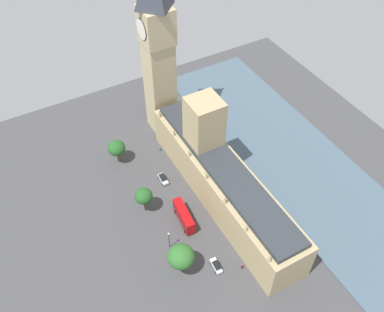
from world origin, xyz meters
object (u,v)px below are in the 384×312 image
(parliament_building, at_px, (220,176))
(pedestrian_midblock, at_px, (160,149))
(plane_tree_near_tower, at_px, (116,148))
(pedestrian_by_river_gate, at_px, (242,267))
(clock_tower, at_px, (157,45))
(plane_tree_under_trees, at_px, (144,196))
(plane_tree_kerbside, at_px, (181,257))
(double_decker_bus_corner, at_px, (184,216))
(street_lamp_trailing, at_px, (169,238))
(car_silver_opposite_hall, at_px, (163,179))
(car_white_far_end, at_px, (216,266))

(parliament_building, bearing_deg, pedestrian_midblock, -73.23)
(parliament_building, bearing_deg, plane_tree_near_tower, -51.73)
(pedestrian_midblock, distance_m, pedestrian_by_river_gate, 49.07)
(clock_tower, xyz_separation_m, plane_tree_under_trees, (20.82, 30.78, -25.62))
(plane_tree_kerbside, bearing_deg, pedestrian_midblock, -108.84)
(pedestrian_by_river_gate, distance_m, plane_tree_kerbside, 16.91)
(parliament_building, bearing_deg, pedestrian_by_river_gate, 72.24)
(double_decker_bus_corner, height_order, street_lamp_trailing, street_lamp_trailing)
(car_silver_opposite_hall, relative_size, pedestrian_midblock, 2.95)
(parliament_building, height_order, plane_tree_kerbside, parliament_building)
(plane_tree_near_tower, height_order, street_lamp_trailing, plane_tree_near_tower)
(pedestrian_midblock, distance_m, street_lamp_trailing, 37.20)
(pedestrian_midblock, bearing_deg, parliament_building, -128.03)
(car_white_far_end, height_order, street_lamp_trailing, street_lamp_trailing)
(car_white_far_end, distance_m, plane_tree_near_tower, 48.77)
(car_silver_opposite_hall, relative_size, car_white_far_end, 1.02)
(parliament_building, bearing_deg, double_decker_bus_corner, 15.25)
(double_decker_bus_corner, xyz_separation_m, plane_tree_under_trees, (7.97, -8.97, 3.87))
(car_silver_opposite_hall, xyz_separation_m, plane_tree_near_tower, (8.89, -14.38, 5.13))
(clock_tower, relative_size, pedestrian_midblock, 38.36)
(double_decker_bus_corner, distance_m, car_white_far_end, 17.09)
(clock_tower, height_order, double_decker_bus_corner, clock_tower)
(car_white_far_end, xyz_separation_m, plane_tree_near_tower, (7.85, -47.86, 5.14))
(street_lamp_trailing, bearing_deg, plane_tree_under_trees, -87.82)
(pedestrian_by_river_gate, bearing_deg, clock_tower, -47.91)
(parliament_building, xyz_separation_m, plane_tree_kerbside, (21.82, 17.10, -1.36))
(clock_tower, distance_m, pedestrian_by_river_gate, 68.13)
(parliament_building, distance_m, clock_tower, 43.16)
(parliament_building, xyz_separation_m, car_white_far_end, (13.50, 20.81, -7.37))
(car_white_far_end, bearing_deg, plane_tree_near_tower, 104.02)
(plane_tree_near_tower, bearing_deg, parliament_building, 128.27)
(plane_tree_kerbside, bearing_deg, car_white_far_end, 155.98)
(double_decker_bus_corner, height_order, car_white_far_end, double_decker_bus_corner)
(double_decker_bus_corner, xyz_separation_m, pedestrian_midblock, (-6.50, -28.70, -1.91))
(plane_tree_near_tower, bearing_deg, double_decker_bus_corner, 103.39)
(parliament_building, distance_m, double_decker_bus_corner, 15.56)
(plane_tree_near_tower, bearing_deg, plane_tree_under_trees, 88.38)
(street_lamp_trailing, bearing_deg, plane_tree_near_tower, -90.10)
(street_lamp_trailing, bearing_deg, pedestrian_by_river_gate, 132.73)
(car_silver_opposite_hall, relative_size, plane_tree_under_trees, 0.55)
(pedestrian_midblock, bearing_deg, clock_tower, 5.31)
(parliament_building, relative_size, double_decker_bus_corner, 6.02)
(plane_tree_near_tower, xyz_separation_m, plane_tree_under_trees, (0.62, 21.90, 0.48))
(plane_tree_kerbside, relative_size, plane_tree_under_trees, 1.13)
(pedestrian_by_river_gate, bearing_deg, pedestrian_midblock, -41.93)
(pedestrian_by_river_gate, height_order, plane_tree_near_tower, plane_tree_near_tower)
(double_decker_bus_corner, relative_size, plane_tree_under_trees, 1.22)
(car_white_far_end, relative_size, street_lamp_trailing, 0.70)
(clock_tower, height_order, pedestrian_midblock, clock_tower)
(pedestrian_by_river_gate, bearing_deg, car_white_far_end, 17.93)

